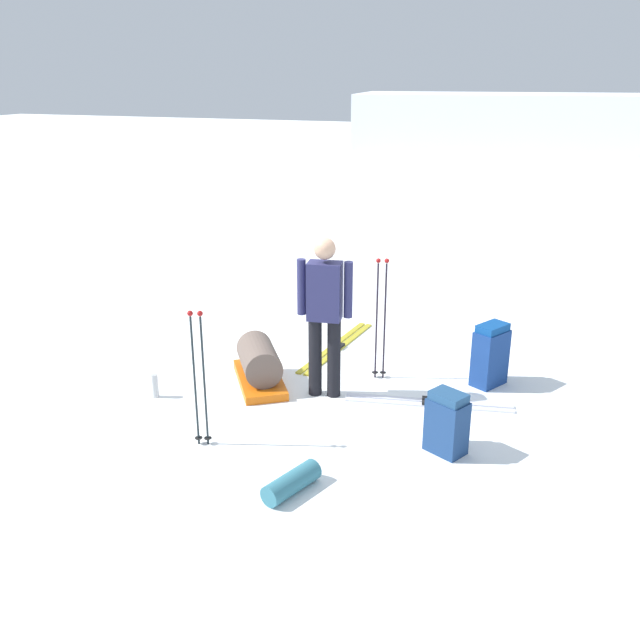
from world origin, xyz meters
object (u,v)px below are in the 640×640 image
backpack_bright (447,423)px  ski_pair_near (429,403)px  skier_standing (325,310)px  thermos_bottle (155,386)px  ski_pair_far (337,347)px  ski_poles_planted_far (199,372)px  backpack_large_dark (490,355)px  ski_poles_planted_near (381,313)px  gear_sled (259,364)px  sleeping_mat_rolled (292,483)px

backpack_bright → ski_pair_near: bearing=109.9°
skier_standing → thermos_bottle: (-1.66, -0.65, -0.82)m
backpack_bright → ski_pair_far: bearing=130.0°
backpack_bright → skier_standing: bearing=152.4°
ski_poles_planted_far → thermos_bottle: (-0.94, 0.69, -0.59)m
ski_pair_far → backpack_large_dark: backpack_large_dark is taller
ski_poles_planted_near → gear_sled: ski_poles_planted_near is taller
backpack_large_dark → gear_sled: (-2.37, -0.82, -0.12)m
thermos_bottle → sleeping_mat_rolled: bearing=-29.7°
ski_pair_far → ski_poles_planted_near: (0.72, -0.67, 0.75)m
skier_standing → backpack_large_dark: (1.61, 0.84, -0.61)m
ski_poles_planted_far → thermos_bottle: size_ratio=5.00×
ski_pair_near → gear_sled: size_ratio=1.57×
backpack_large_dark → gear_sled: size_ratio=0.63×
thermos_bottle → ski_pair_near: bearing=16.3°
skier_standing → ski_poles_planted_far: bearing=-117.9°
backpack_bright → ski_poles_planted_far: (-2.12, -0.61, 0.44)m
ski_pair_near → gear_sled: (-1.85, -0.13, 0.21)m
ski_pair_near → ski_poles_planted_far: size_ratio=1.33×
backpack_bright → gear_sled: (-2.17, 0.76, -0.06)m
sleeping_mat_rolled → thermos_bottle: (-2.00, 1.14, 0.04)m
ski_pair_far → ski_poles_planted_near: 1.24m
gear_sled → thermos_bottle: bearing=-142.9°
sleeping_mat_rolled → ski_poles_planted_far: bearing=157.0°
ski_poles_planted_far → thermos_bottle: ski_poles_planted_far is taller
ski_pair_near → gear_sled: bearing=-176.1°
ski_pair_far → ski_poles_planted_far: bearing=-99.3°
ski_poles_planted_far → ski_poles_planted_near: bearing=59.6°
ski_pair_near → backpack_large_dark: bearing=53.2°
backpack_large_dark → thermos_bottle: backpack_large_dark is taller
ski_poles_planted_near → ski_poles_planted_far: (-1.15, -1.96, -0.04)m
gear_sled → ski_pair_far: bearing=69.3°
skier_standing → ski_poles_planted_near: bearing=54.5°
backpack_bright → ski_poles_planted_far: ski_poles_planted_far is taller
backpack_large_dark → gear_sled: bearing=-160.9°
skier_standing → backpack_large_dark: size_ratio=2.43×
backpack_large_dark → backpack_bright: bearing=-97.2°
ski_pair_far → ski_pair_near: bearing=-39.6°
ski_pair_far → thermos_bottle: size_ratio=7.08×
ski_poles_planted_near → thermos_bottle: 2.53m
skier_standing → thermos_bottle: size_ratio=6.54×
backpack_bright → thermos_bottle: size_ratio=2.26×
skier_standing → gear_sled: 1.06m
ski_poles_planted_far → thermos_bottle: bearing=143.7°
ski_pair_far → ski_poles_planted_near: bearing=-43.1°
ski_pair_near → ski_poles_planted_near: ski_poles_planted_near is taller
ski_poles_planted_near → gear_sled: 1.44m
skier_standing → ski_poles_planted_near: (0.44, 0.61, -0.19)m
ski_pair_far → thermos_bottle: (-1.37, -1.94, 0.12)m
ski_pair_near → backpack_bright: backpack_bright is taller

